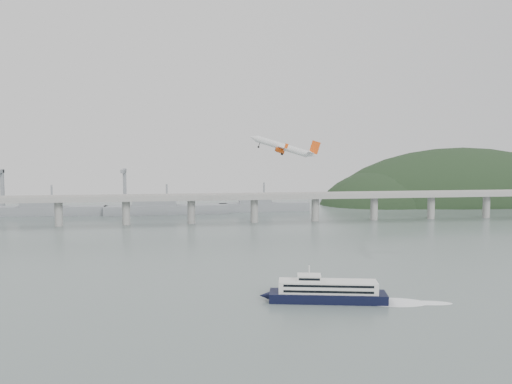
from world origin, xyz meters
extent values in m
plane|color=slate|center=(0.00, 0.00, 0.00)|extent=(900.00, 900.00, 0.00)
cube|color=#969693|center=(0.00, 200.00, 20.00)|extent=(800.00, 22.00, 2.20)
cube|color=#969693|center=(0.00, 189.50, 22.00)|extent=(800.00, 0.60, 1.80)
cube|color=#969693|center=(0.00, 210.50, 22.00)|extent=(800.00, 0.60, 1.80)
cylinder|color=#969693|center=(-130.00, 200.00, 9.50)|extent=(6.00, 6.00, 21.00)
cylinder|color=#969693|center=(-80.00, 200.00, 9.50)|extent=(6.00, 6.00, 21.00)
cylinder|color=#969693|center=(-30.00, 200.00, 9.50)|extent=(6.00, 6.00, 21.00)
cylinder|color=#969693|center=(20.00, 200.00, 9.50)|extent=(6.00, 6.00, 21.00)
cylinder|color=#969693|center=(70.00, 200.00, 9.50)|extent=(6.00, 6.00, 21.00)
cylinder|color=#969693|center=(120.00, 200.00, 9.50)|extent=(6.00, 6.00, 21.00)
cylinder|color=#969693|center=(170.00, 200.00, 9.50)|extent=(6.00, 6.00, 21.00)
cylinder|color=#969693|center=(220.00, 200.00, 9.50)|extent=(6.00, 6.00, 21.00)
ellipsoid|color=black|center=(270.00, 330.00, -18.00)|extent=(320.00, 150.00, 156.00)
ellipsoid|color=black|center=(175.00, 320.00, -12.00)|extent=(140.00, 110.00, 96.00)
cube|color=gray|center=(-150.00, 270.00, 4.00)|extent=(95.67, 20.15, 8.00)
cube|color=gray|center=(-159.50, 270.00, 12.00)|extent=(33.90, 15.02, 8.00)
cylinder|color=gray|center=(-150.00, 270.00, 20.00)|extent=(1.60, 1.60, 14.00)
cube|color=gray|center=(-50.00, 265.00, 4.00)|extent=(110.55, 21.43, 8.00)
cube|color=gray|center=(-61.00, 265.00, 12.00)|extent=(39.01, 16.73, 8.00)
cylinder|color=gray|center=(-50.00, 265.00, 20.00)|extent=(1.60, 1.60, 14.00)
cube|color=gray|center=(40.00, 275.00, 4.00)|extent=(85.00, 13.60, 8.00)
cube|color=gray|center=(31.50, 275.00, 12.00)|extent=(29.75, 11.90, 8.00)
cylinder|color=gray|center=(40.00, 275.00, 20.00)|extent=(1.60, 1.60, 14.00)
cube|color=gray|center=(-200.00, 300.00, 20.00)|extent=(3.00, 3.00, 40.00)
cube|color=gray|center=(-90.00, 300.00, 20.00)|extent=(3.00, 3.00, 40.00)
cube|color=gray|center=(-90.00, 290.00, 38.00)|extent=(3.00, 28.00, 3.00)
cube|color=black|center=(15.88, -26.72, 1.79)|extent=(46.02, 19.96, 3.58)
cone|color=black|center=(-7.75, -21.62, 1.79)|extent=(5.13, 4.45, 3.58)
cube|color=silver|center=(15.88, -26.72, 5.82)|extent=(38.64, 16.70, 4.48)
cube|color=black|center=(14.92, -31.14, 6.98)|extent=(33.28, 7.33, 0.90)
cube|color=black|center=(14.92, -31.14, 4.83)|extent=(33.28, 7.33, 0.90)
cube|color=black|center=(16.83, -22.31, 6.98)|extent=(33.28, 7.33, 0.90)
cube|color=black|center=(16.83, -22.31, 4.83)|extent=(33.28, 7.33, 0.90)
cube|color=silver|center=(8.88, -25.21, 9.22)|extent=(10.07, 8.02, 2.33)
cube|color=black|center=(8.21, -28.32, 9.22)|extent=(7.90, 1.81, 0.90)
cylinder|color=silver|center=(8.88, -25.21, 12.09)|extent=(0.53, 0.53, 3.58)
ellipsoid|color=white|center=(40.38, -32.02, 0.04)|extent=(27.93, 18.05, 0.18)
ellipsoid|color=white|center=(52.63, -34.67, 0.04)|extent=(20.26, 10.39, 0.18)
cylinder|color=white|center=(21.19, 91.63, 59.99)|extent=(31.05, 13.57, 13.10)
cone|color=white|center=(4.55, 96.10, 65.23)|extent=(6.48, 5.51, 5.25)
cone|color=white|center=(38.52, 87.01, 55.13)|extent=(7.26, 5.38, 5.58)
cube|color=white|center=(21.90, 91.38, 58.59)|extent=(14.67, 38.48, 3.93)
cube|color=white|center=(37.72, 87.27, 56.21)|extent=(6.71, 13.99, 1.99)
cube|color=#EA4D0F|center=(39.85, 86.90, 59.43)|extent=(6.93, 1.82, 8.49)
cylinder|color=#EA4D0F|center=(21.39, 97.84, 57.27)|extent=(5.82, 4.07, 3.89)
cylinder|color=black|center=(19.20, 98.42, 57.95)|extent=(1.78, 2.74, 2.60)
cube|color=white|center=(21.72, 97.81, 58.34)|extent=(3.07, 1.00, 2.12)
cylinder|color=#EA4D0F|center=(18.36, 85.84, 57.89)|extent=(5.82, 4.07, 3.89)
cylinder|color=black|center=(16.18, 86.43, 58.57)|extent=(1.78, 2.74, 2.60)
cube|color=white|center=(18.70, 85.81, 58.96)|extent=(3.07, 1.00, 2.12)
cylinder|color=black|center=(22.02, 94.27, 56.51)|extent=(1.27, 0.56, 2.72)
cylinder|color=black|center=(21.66, 94.30, 55.32)|extent=(1.62, 0.77, 1.57)
cylinder|color=black|center=(20.59, 88.60, 56.80)|extent=(1.27, 0.56, 2.72)
cylinder|color=black|center=(20.23, 88.63, 55.62)|extent=(1.62, 0.77, 1.57)
cylinder|color=black|center=(7.78, 95.06, 60.91)|extent=(1.27, 0.56, 2.72)
cylinder|color=black|center=(7.42, 95.09, 59.73)|extent=(1.62, 0.77, 1.57)
cube|color=#EA4D0F|center=(29.05, 109.33, 58.27)|extent=(2.51, 0.73, 3.12)
cube|color=#EA4D0F|center=(19.70, 72.25, 60.18)|extent=(2.51, 0.73, 3.12)
camera|label=1|loc=(-41.29, -225.09, 58.72)|focal=38.00mm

